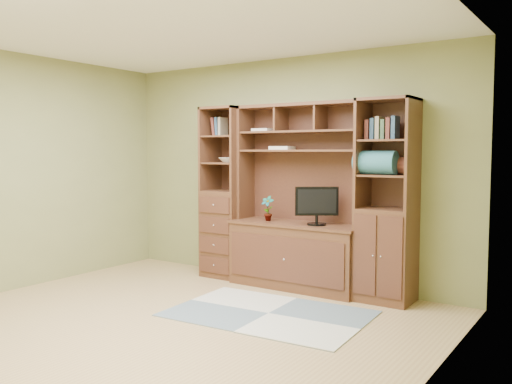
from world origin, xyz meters
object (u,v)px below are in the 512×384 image
Objects in this scene: left_tower at (226,192)px; right_tower at (387,201)px; monitor at (317,199)px; center_hutch at (296,196)px.

left_tower and right_tower have the same top height.
left_tower is at bearing 140.52° from monitor.
right_tower is (2.02, 0.00, 0.00)m from left_tower.
monitor is at bearing -3.37° from left_tower.
left_tower is (-1.00, 0.04, 0.00)m from center_hutch.
left_tower reaches higher than monitor.
center_hutch and right_tower have the same top height.
right_tower is at bearing 2.23° from center_hutch.
right_tower is at bearing 0.00° from left_tower.
monitor is (-0.75, -0.07, -0.01)m from right_tower.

